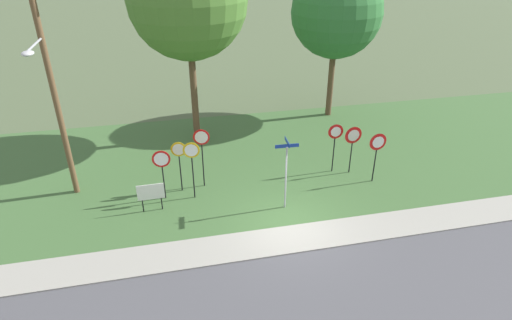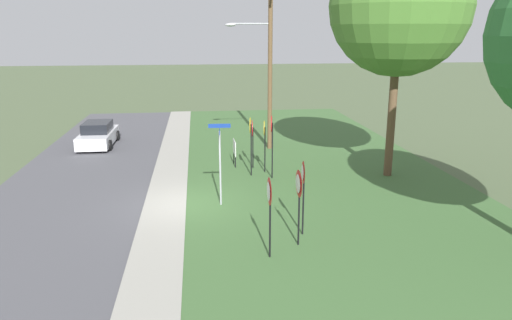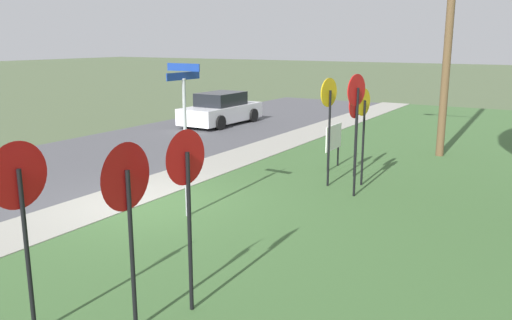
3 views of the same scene
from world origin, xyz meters
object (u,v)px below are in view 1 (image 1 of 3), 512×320
object	(u,v)px
stop_sign_near_left	(192,158)
notice_board	(151,193)
yield_sign_near_right	(353,139)
yield_sign_near_left	(335,137)
stop_sign_far_center	(162,164)
utility_pole	(51,84)
stop_sign_near_right	(179,156)
oak_tree_right	(337,12)
yield_sign_far_left	(377,146)
stop_sign_far_left	(202,146)
street_name_post	(286,169)

from	to	relation	value
stop_sign_near_left	notice_board	world-z (taller)	stop_sign_near_left
stop_sign_near_left	yield_sign_near_right	size ratio (longest dim) A/B	1.12
yield_sign_near_left	notice_board	world-z (taller)	yield_sign_near_left
stop_sign_far_center	utility_pole	world-z (taller)	utility_pole
stop_sign_near_right	notice_board	size ratio (longest dim) A/B	1.94
notice_board	oak_tree_right	world-z (taller)	oak_tree_right
stop_sign_near_left	stop_sign_far_center	world-z (taller)	stop_sign_near_left
yield_sign_far_left	utility_pole	world-z (taller)	utility_pole
stop_sign_far_left	yield_sign_far_left	bearing A→B (deg)	1.56
notice_board	utility_pole	bearing A→B (deg)	146.92
stop_sign_near_left	yield_sign_near_right	distance (m)	7.53
stop_sign_far_center	oak_tree_right	bearing A→B (deg)	40.02
stop_sign_near_left	oak_tree_right	size ratio (longest dim) A/B	0.30
stop_sign_far_left	yield_sign_far_left	size ratio (longest dim) A/B	1.16
stop_sign_far_center	stop_sign_near_right	bearing A→B (deg)	36.19
yield_sign_near_right	yield_sign_near_left	bearing A→B (deg)	156.65
yield_sign_near_left	yield_sign_near_right	xyz separation A→B (m)	(0.76, -0.30, -0.05)
utility_pole	oak_tree_right	world-z (taller)	utility_pole
stop_sign_near_left	stop_sign_far_center	bearing A→B (deg)	178.44
utility_pole	notice_board	distance (m)	5.76
stop_sign_near_right	yield_sign_near_right	size ratio (longest dim) A/B	1.01
stop_sign_far_center	yield_sign_far_left	distance (m)	9.51
stop_sign_near_left	oak_tree_right	bearing A→B (deg)	49.12
yield_sign_near_right	stop_sign_far_left	bearing A→B (deg)	176.13
stop_sign_near_right	utility_pole	distance (m)	5.74
stop_sign_near_left	street_name_post	world-z (taller)	street_name_post
yield_sign_near_right	notice_board	bearing A→B (deg)	-174.27
street_name_post	notice_board	xyz separation A→B (m)	(-5.45, 0.96, -1.02)
stop_sign_far_center	yield_sign_far_left	world-z (taller)	yield_sign_far_left
stop_sign_far_center	street_name_post	size ratio (longest dim) A/B	0.75
stop_sign_near_left	stop_sign_far_left	world-z (taller)	stop_sign_far_left
stop_sign_far_left	oak_tree_right	bearing A→B (deg)	49.93
street_name_post	utility_pole	world-z (taller)	utility_pole
stop_sign_far_center	utility_pole	bearing A→B (deg)	165.56
stop_sign_far_left	yield_sign_near_left	bearing A→B (deg)	11.20
stop_sign_near_right	stop_sign_far_left	world-z (taller)	stop_sign_far_left
stop_sign_far_left	utility_pole	bearing A→B (deg)	-175.13
oak_tree_right	stop_sign_near_right	bearing A→B (deg)	-143.41
yield_sign_far_left	yield_sign_near_left	bearing A→B (deg)	138.27
stop_sign_far_left	yield_sign_far_left	distance (m)	7.83
utility_pole	notice_board	bearing A→B (deg)	-32.02
yield_sign_far_left	notice_board	xyz separation A→B (m)	(-10.03, -0.19, -0.99)
stop_sign_far_left	street_name_post	bearing A→B (deg)	-26.89
yield_sign_near_left	yield_sign_far_left	world-z (taller)	yield_sign_near_left
street_name_post	oak_tree_right	xyz separation A→B (m)	(5.60, 9.49, 4.41)
stop_sign_near_left	yield_sign_near_right	bearing A→B (deg)	13.06
stop_sign_near_left	yield_sign_far_left	bearing A→B (deg)	5.71
yield_sign_near_right	oak_tree_right	distance (m)	8.76
stop_sign_near_right	yield_sign_near_left	distance (m)	7.25
stop_sign_far_left	stop_sign_far_center	xyz separation A→B (m)	(-1.77, -0.66, -0.36)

